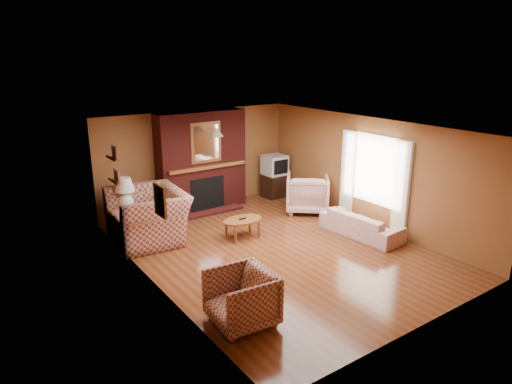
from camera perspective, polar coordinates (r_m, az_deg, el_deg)
floor at (r=9.02m, az=2.57°, el=-7.20°), size 6.50×6.50×0.00m
ceiling at (r=8.33m, az=2.79°, el=8.03°), size 6.50×6.50×0.00m
wall_back at (r=11.27m, az=-7.42°, el=4.06°), size 6.50×0.00×6.50m
wall_front at (r=6.49m, az=20.48°, el=-6.76°), size 6.50×0.00×6.50m
wall_left at (r=7.42m, az=-12.88°, el=-3.09°), size 0.00×6.50×6.50m
wall_right at (r=10.26m, az=13.85°, el=2.42°), size 0.00×6.50×6.50m
fireplace at (r=11.04m, az=-6.78°, el=3.72°), size 2.20×0.82×2.40m
window_right at (r=10.12m, az=14.48°, el=1.74°), size 0.10×1.85×2.00m
bookshelf at (r=9.04m, az=-17.33°, el=3.24°), size 0.09×0.55×0.71m
botanical_print at (r=7.06m, az=-11.88°, el=-1.07°), size 0.05×0.40×0.50m
pendant_light at (r=10.29m, az=-5.12°, el=7.45°), size 0.36×0.36×0.48m
plaid_loveseat at (r=9.54m, az=-13.35°, el=-2.93°), size 1.52×1.71×1.04m
plaid_armchair at (r=6.57m, az=-1.87°, el=-13.14°), size 0.94×0.92×0.80m
floral_sofa at (r=9.83m, az=13.03°, el=-3.92°), size 0.83×1.82×0.52m
floral_armchair at (r=11.07m, az=6.42°, el=-0.12°), size 1.40×1.41×0.92m
coffee_table at (r=9.44m, az=-1.68°, el=-3.70°), size 0.88×0.54×0.43m
side_table at (r=10.03m, az=-15.76°, el=-3.56°), size 0.44×0.44×0.56m
table_lamp at (r=9.83m, az=-16.07°, el=0.03°), size 0.41×0.41×0.67m
tv_stand at (r=12.18m, az=2.30°, el=0.82°), size 0.60×0.55×0.61m
crt_tv at (r=12.03m, az=2.35°, el=3.40°), size 0.57×0.56×0.52m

